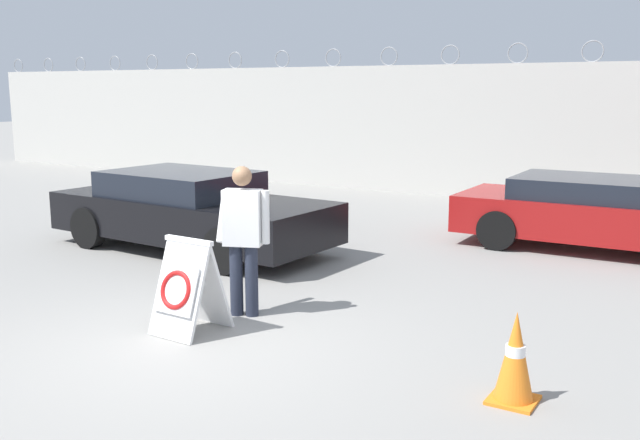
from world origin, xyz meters
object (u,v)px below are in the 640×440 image
at_px(barricade_sign, 187,286).
at_px(traffic_cone_mid, 515,358).
at_px(parked_car_rear_sedan, 592,212).
at_px(parked_car_front_coupe, 190,210).
at_px(security_guard, 243,234).

xyz_separation_m(barricade_sign, traffic_cone_mid, (3.48, 0.10, -0.12)).
distance_m(traffic_cone_mid, parked_car_rear_sedan, 6.42).
relative_size(barricade_sign, parked_car_front_coupe, 0.21).
distance_m(barricade_sign, traffic_cone_mid, 3.49).
bearing_deg(parked_car_front_coupe, parked_car_rear_sedan, 34.71).
bearing_deg(security_guard, parked_car_rear_sedan, -136.46).
xyz_separation_m(traffic_cone_mid, parked_car_rear_sedan, (-0.63, 6.38, 0.21)).
distance_m(traffic_cone_mid, parked_car_front_coupe, 6.84).
bearing_deg(barricade_sign, traffic_cone_mid, 3.79).
distance_m(security_guard, parked_car_front_coupe, 3.65).
relative_size(parked_car_front_coupe, parked_car_rear_sedan, 1.13).
height_order(security_guard, traffic_cone_mid, security_guard).
xyz_separation_m(barricade_sign, parked_car_front_coupe, (-2.67, 3.06, 0.14)).
bearing_deg(parked_car_rear_sedan, barricade_sign, -114.82).
bearing_deg(traffic_cone_mid, parked_car_front_coupe, 154.30).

